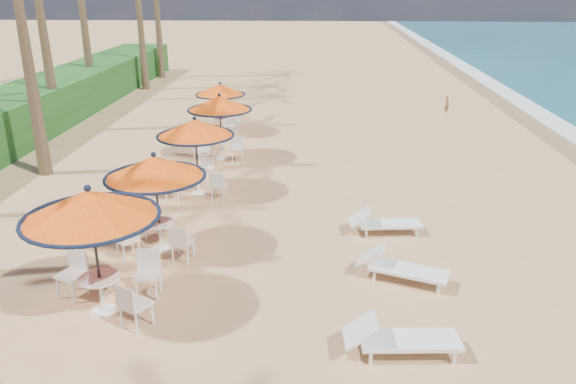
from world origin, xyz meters
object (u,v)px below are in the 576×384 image
(station_3, at_px, (220,111))
(lounger_mid, at_px, (400,267))
(station_2, at_px, (196,138))
(station_4, at_px, (222,96))
(station_1, at_px, (153,180))
(lounger_near, at_px, (398,338))
(lounger_far, at_px, (383,222))
(station_0, at_px, (95,220))

(station_3, xyz_separation_m, lounger_mid, (5.25, -8.42, -1.41))
(station_2, bearing_deg, station_4, 93.53)
(station_1, xyz_separation_m, lounger_mid, (5.54, -1.15, -1.45))
(lounger_near, relative_size, lounger_far, 1.09)
(lounger_far, bearing_deg, lounger_mid, -93.26)
(station_3, distance_m, lounger_mid, 10.02)
(station_3, xyz_separation_m, station_4, (-0.55, 3.62, -0.17))
(station_2, relative_size, station_4, 1.11)
(station_0, height_order, lounger_far, station_0)
(station_4, relative_size, lounger_far, 1.14)
(station_4, bearing_deg, station_2, -86.47)
(station_1, height_order, station_3, station_1)
(station_0, height_order, station_4, station_0)
(station_3, distance_m, station_4, 3.66)
(lounger_near, bearing_deg, station_1, 140.10)
(station_0, distance_m, lounger_far, 7.12)
(station_2, bearing_deg, station_0, -94.45)
(lounger_near, height_order, lounger_mid, lounger_near)
(station_0, xyz_separation_m, station_4, (0.06, 13.56, -0.36))
(station_3, bearing_deg, lounger_mid, -58.07)
(station_4, xyz_separation_m, lounger_far, (5.68, -9.68, -1.26))
(station_3, distance_m, lounger_near, 12.12)
(station_2, height_order, lounger_far, station_2)
(station_1, relative_size, lounger_near, 1.19)
(lounger_near, height_order, lounger_far, lounger_near)
(lounger_mid, bearing_deg, lounger_near, -76.78)
(lounger_mid, height_order, lounger_far, lounger_mid)
(station_1, relative_size, lounger_mid, 1.21)
(station_0, height_order, station_1, station_0)
(station_1, xyz_separation_m, station_2, (0.18, 3.78, -0.04))
(lounger_mid, bearing_deg, station_0, -144.32)
(station_3, height_order, lounger_mid, station_3)
(station_3, bearing_deg, station_2, -91.82)
(station_3, xyz_separation_m, lounger_far, (5.13, -6.06, -1.43))
(station_3, bearing_deg, lounger_far, -49.73)
(station_1, height_order, lounger_far, station_1)
(lounger_mid, bearing_deg, station_3, 143.09)
(lounger_far, bearing_deg, station_2, 147.87)
(station_4, xyz_separation_m, lounger_near, (5.44, -14.62, -1.23))
(station_2, bearing_deg, lounger_mid, -42.59)
(station_1, relative_size, station_4, 1.13)
(station_2, xyz_separation_m, station_3, (0.11, 3.49, -0.01))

